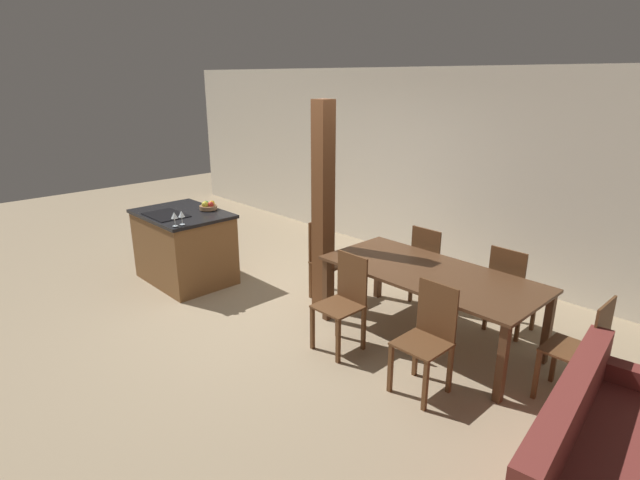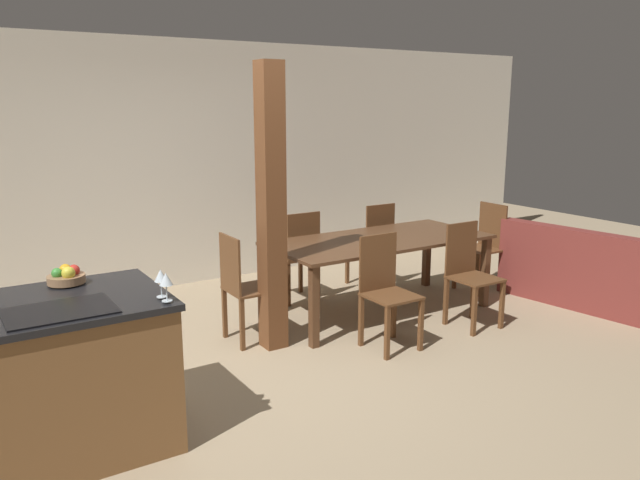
{
  "view_description": "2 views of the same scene",
  "coord_description": "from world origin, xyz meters",
  "px_view_note": "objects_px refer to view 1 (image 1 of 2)",
  "views": [
    {
      "loc": [
        4.18,
        -3.2,
        2.57
      ],
      "look_at": [
        0.6,
        0.2,
        0.95
      ],
      "focal_mm": 28.0,
      "sensor_mm": 36.0,
      "label": 1
    },
    {
      "loc": [
        -2.02,
        -3.92,
        2.03
      ],
      "look_at": [
        0.6,
        0.2,
        0.95
      ],
      "focal_mm": 35.0,
      "sensor_mm": 36.0,
      "label": 2
    }
  ],
  "objects_px": {
    "wine_glass_middle": "(181,214)",
    "dining_chair_near_left": "(344,301)",
    "kitchen_island": "(185,246)",
    "dining_chair_far_right": "(510,288)",
    "dining_chair_far_left": "(430,264)",
    "dining_chair_head_end": "(327,258)",
    "wine_glass_near": "(174,216)",
    "dining_chair_foot_end": "(582,349)",
    "dining_table": "(430,279)",
    "fruit_bowl": "(208,206)",
    "timber_post": "(323,209)",
    "dining_chair_near_right": "(428,337)"
  },
  "relations": [
    {
      "from": "dining_chair_near_right",
      "to": "dining_chair_far_right",
      "type": "xyz_separation_m",
      "value": [
        0.0,
        1.45,
        0.0
      ]
    },
    {
      "from": "dining_chair_near_right",
      "to": "dining_chair_far_left",
      "type": "bearing_deg",
      "value": 123.93
    },
    {
      "from": "kitchen_island",
      "to": "dining_chair_far_left",
      "type": "bearing_deg",
      "value": 33.08
    },
    {
      "from": "dining_table",
      "to": "kitchen_island",
      "type": "bearing_deg",
      "value": -162.43
    },
    {
      "from": "dining_chair_far_right",
      "to": "dining_chair_far_left",
      "type": "bearing_deg",
      "value": 0.0
    },
    {
      "from": "dining_chair_head_end",
      "to": "dining_chair_foot_end",
      "type": "xyz_separation_m",
      "value": [
        2.92,
        0.0,
        0.0
      ]
    },
    {
      "from": "kitchen_island",
      "to": "wine_glass_middle",
      "type": "bearing_deg",
      "value": -27.79
    },
    {
      "from": "dining_table",
      "to": "dining_chair_far_right",
      "type": "distance_m",
      "value": 0.89
    },
    {
      "from": "dining_chair_far_left",
      "to": "dining_chair_head_end",
      "type": "bearing_deg",
      "value": 36.72
    },
    {
      "from": "dining_chair_near_right",
      "to": "kitchen_island",
      "type": "bearing_deg",
      "value": -175.85
    },
    {
      "from": "wine_glass_middle",
      "to": "dining_chair_far_right",
      "type": "distance_m",
      "value": 3.69
    },
    {
      "from": "wine_glass_near",
      "to": "wine_glass_middle",
      "type": "bearing_deg",
      "value": 90.0
    },
    {
      "from": "dining_chair_foot_end",
      "to": "timber_post",
      "type": "xyz_separation_m",
      "value": [
        -2.75,
        -0.23,
        0.68
      ]
    },
    {
      "from": "kitchen_island",
      "to": "dining_chair_far_right",
      "type": "bearing_deg",
      "value": 25.41
    },
    {
      "from": "dining_table",
      "to": "timber_post",
      "type": "relative_size",
      "value": 0.92
    },
    {
      "from": "wine_glass_middle",
      "to": "wine_glass_near",
      "type": "bearing_deg",
      "value": -90.0
    },
    {
      "from": "wine_glass_middle",
      "to": "dining_chair_foot_end",
      "type": "height_order",
      "value": "wine_glass_middle"
    },
    {
      "from": "dining_chair_head_end",
      "to": "dining_chair_near_left",
      "type": "bearing_deg",
      "value": -126.72
    },
    {
      "from": "kitchen_island",
      "to": "dining_table",
      "type": "xyz_separation_m",
      "value": [
        3.11,
        0.99,
        0.2
      ]
    },
    {
      "from": "dining_table",
      "to": "fruit_bowl",
      "type": "bearing_deg",
      "value": -167.21
    },
    {
      "from": "dining_chair_near_left",
      "to": "dining_chair_near_right",
      "type": "bearing_deg",
      "value": 0.0
    },
    {
      "from": "wine_glass_middle",
      "to": "dining_chair_far_right",
      "type": "height_order",
      "value": "wine_glass_middle"
    },
    {
      "from": "fruit_bowl",
      "to": "dining_chair_far_left",
      "type": "xyz_separation_m",
      "value": [
        2.49,
        1.4,
        -0.48
      ]
    },
    {
      "from": "dining_chair_far_right",
      "to": "dining_chair_foot_end",
      "type": "xyz_separation_m",
      "value": [
        0.97,
        -0.72,
        0.0
      ]
    },
    {
      "from": "dining_table",
      "to": "timber_post",
      "type": "bearing_deg",
      "value": -170.04
    },
    {
      "from": "fruit_bowl",
      "to": "dining_chair_far_left",
      "type": "relative_size",
      "value": 0.24
    },
    {
      "from": "dining_chair_far_left",
      "to": "kitchen_island",
      "type": "bearing_deg",
      "value": 33.08
    },
    {
      "from": "dining_table",
      "to": "dining_chair_far_left",
      "type": "bearing_deg",
      "value": 123.93
    },
    {
      "from": "dining_chair_far_right",
      "to": "fruit_bowl",
      "type": "bearing_deg",
      "value": 22.02
    },
    {
      "from": "dining_chair_head_end",
      "to": "dining_chair_near_right",
      "type": "bearing_deg",
      "value": -110.42
    },
    {
      "from": "dining_chair_far_left",
      "to": "timber_post",
      "type": "height_order",
      "value": "timber_post"
    },
    {
      "from": "dining_table",
      "to": "dining_chair_head_end",
      "type": "xyz_separation_m",
      "value": [
        -1.46,
        -0.0,
        -0.17
      ]
    },
    {
      "from": "dining_chair_near_left",
      "to": "dining_chair_foot_end",
      "type": "bearing_deg",
      "value": 20.42
    },
    {
      "from": "fruit_bowl",
      "to": "dining_chair_head_end",
      "type": "distance_m",
      "value": 1.73
    },
    {
      "from": "dining_chair_foot_end",
      "to": "dining_chair_head_end",
      "type": "bearing_deg",
      "value": -90.0
    },
    {
      "from": "wine_glass_middle",
      "to": "dining_chair_near_left",
      "type": "relative_size",
      "value": 0.17
    },
    {
      "from": "kitchen_island",
      "to": "dining_chair_near_left",
      "type": "relative_size",
      "value": 1.31
    },
    {
      "from": "dining_chair_near_right",
      "to": "timber_post",
      "type": "bearing_deg",
      "value": 164.42
    },
    {
      "from": "dining_chair_near_left",
      "to": "dining_chair_near_right",
      "type": "distance_m",
      "value": 0.97
    },
    {
      "from": "wine_glass_near",
      "to": "dining_chair_head_end",
      "type": "xyz_separation_m",
      "value": [
        1.11,
        1.36,
        -0.56
      ]
    },
    {
      "from": "wine_glass_near",
      "to": "dining_chair_foot_end",
      "type": "xyz_separation_m",
      "value": [
        4.03,
        1.36,
        -0.56
      ]
    },
    {
      "from": "wine_glass_near",
      "to": "dining_chair_far_left",
      "type": "relative_size",
      "value": 0.17
    },
    {
      "from": "dining_table",
      "to": "dining_chair_near_right",
      "type": "xyz_separation_m",
      "value": [
        0.49,
        -0.72,
        -0.17
      ]
    },
    {
      "from": "dining_chair_head_end",
      "to": "timber_post",
      "type": "height_order",
      "value": "timber_post"
    },
    {
      "from": "dining_table",
      "to": "dining_chair_near_left",
      "type": "xyz_separation_m",
      "value": [
        -0.49,
        -0.72,
        -0.17
      ]
    },
    {
      "from": "dining_chair_near_right",
      "to": "dining_chair_head_end",
      "type": "bearing_deg",
      "value": 159.58
    },
    {
      "from": "fruit_bowl",
      "to": "dining_chair_far_left",
      "type": "distance_m",
      "value": 2.89
    },
    {
      "from": "dining_chair_foot_end",
      "to": "timber_post",
      "type": "distance_m",
      "value": 2.84
    },
    {
      "from": "fruit_bowl",
      "to": "wine_glass_middle",
      "type": "height_order",
      "value": "wine_glass_middle"
    },
    {
      "from": "fruit_bowl",
      "to": "dining_chair_near_right",
      "type": "xyz_separation_m",
      "value": [
        3.46,
        -0.05,
        -0.48
      ]
    }
  ]
}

